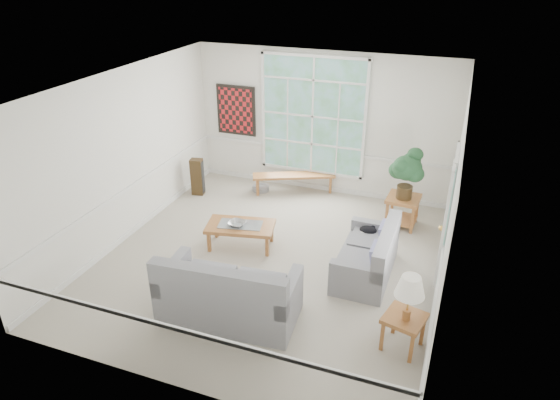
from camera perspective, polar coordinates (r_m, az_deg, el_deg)
The scene contains 24 objects.
floor at distance 8.60m, azimuth -1.10°, elevation -6.76°, with size 5.50×6.00×0.01m, color #A79F8F.
ceiling at distance 7.39m, azimuth -1.30°, elevation 13.11°, with size 5.50×6.00×0.02m, color white.
wall_back at distance 10.54m, azimuth 4.85°, elevation 8.68°, with size 5.50×0.02×3.00m, color white.
wall_front at distance 5.56m, azimuth -12.72°, elevation -9.54°, with size 5.50×0.02×3.00m, color white.
wall_left at distance 9.18m, azimuth -17.45°, elevation 4.76°, with size 0.02×6.00×3.00m, color white.
wall_right at distance 7.41m, azimuth 19.01°, elevation -0.72°, with size 0.02×6.00×3.00m, color white.
window_back at distance 10.51m, azimuth 3.76°, elevation 9.52°, with size 2.30×0.08×2.40m, color white.
entry_door at distance 8.15m, azimuth 18.50°, elevation -1.67°, with size 0.08×0.90×2.10m, color white.
door_sidelight at distance 7.55m, azimuth 18.31°, elevation -3.13°, with size 0.08×0.26×1.90m, color white.
wall_art at distance 11.12m, azimuth -5.06°, elevation 10.16°, with size 0.90×0.06×1.10m, color maroon.
wall_frame_near at distance 9.01m, azimuth 19.43°, elevation 4.40°, with size 0.04×0.26×0.32m, color black.
wall_frame_far at distance 9.38m, azimuth 19.55°, elevation 5.25°, with size 0.04×0.26×0.32m, color black.
loveseat_right at distance 8.12m, azimuth 9.84°, elevation -5.79°, with size 0.81×1.57×0.85m, color gray.
loveseat_front at distance 7.13m, azimuth -5.82°, elevation -9.71°, with size 1.91×0.99×1.03m, color gray.
coffee_table at distance 8.86m, azimuth -4.50°, elevation -4.07°, with size 1.18×0.64×0.44m, color #995D2F.
pewter_bowl at distance 8.70m, azimuth -4.96°, elevation -2.69°, with size 0.36×0.36×0.09m, color gray.
window_bench at distance 10.83m, azimuth 1.58°, elevation 1.92°, with size 1.77×0.34×0.41m, color #995D2F.
end_table at distance 9.75m, azimuth 13.78°, elevation -1.25°, with size 0.60×0.60×0.60m, color #995D2F.
houseplant at distance 9.38m, azimuth 14.26°, elevation 2.94°, with size 0.58×0.58×0.99m, color #204A29, non-canonical shape.
side_table at distance 6.94m, azimuth 13.86°, elevation -14.41°, with size 0.50×0.50×0.51m, color #995D2F.
table_lamp at distance 6.54m, azimuth 14.49°, elevation -10.84°, with size 0.38×0.38×0.65m, color white, non-canonical shape.
pet_bed at distance 10.97m, azimuth -2.21°, elevation 1.38°, with size 0.38×0.38×0.11m, color gray.
floor_speaker at distance 10.81m, azimuth -9.43°, elevation 2.63°, with size 0.25×0.20×0.80m, color #382813.
cat at distance 8.57m, azimuth 10.04°, elevation -3.36°, with size 0.30×0.21×0.14m, color black.
Camera 1 is at (2.65, -6.68, 4.71)m, focal length 32.00 mm.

